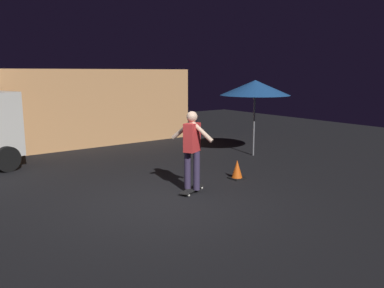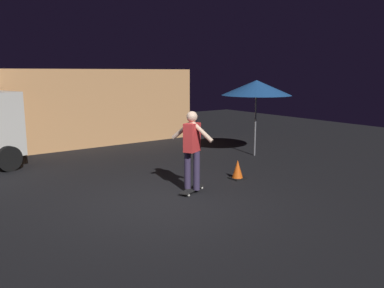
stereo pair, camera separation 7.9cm
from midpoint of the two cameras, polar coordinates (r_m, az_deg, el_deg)
The scene contains 6 objects.
ground_plane at distance 7.79m, azimuth -4.48°, elevation -8.60°, with size 28.00×28.00×0.00m, color black.
low_building at distance 14.65m, azimuth -24.76°, elevation 4.72°, with size 12.36×3.65×2.63m.
patio_umbrella at distance 11.96m, azimuth 9.56°, elevation 8.09°, with size 2.10×2.10×2.30m.
skateboard_ridden at distance 8.43m, azimuth 0.27°, elevation -6.66°, with size 0.79×0.51×0.07m.
skater at distance 8.20m, azimuth 0.28°, elevation -0.09°, with size 0.50×0.93×1.67m.
traffic_cone at distance 9.49m, azimuth 6.89°, elevation -3.82°, with size 0.34×0.34×0.46m.
Camera 2 is at (-3.81, -6.30, 2.54)m, focal length 36.58 mm.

